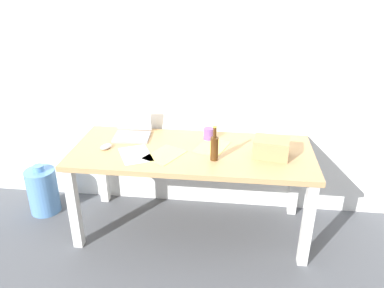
# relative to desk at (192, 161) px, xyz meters

# --- Properties ---
(ground_plane) EXTENTS (8.00, 8.00, 0.00)m
(ground_plane) POSITION_rel_desk_xyz_m (0.00, 0.00, -0.64)
(ground_plane) COLOR #515459
(back_wall) EXTENTS (5.20, 0.08, 2.60)m
(back_wall) POSITION_rel_desk_xyz_m (0.00, 0.44, 0.66)
(back_wall) COLOR white
(back_wall) RESTS_ON ground
(desk) EXTENTS (1.83, 0.76, 0.73)m
(desk) POSITION_rel_desk_xyz_m (0.00, 0.00, 0.00)
(desk) COLOR tan
(desk) RESTS_ON ground
(laptop_left) EXTENTS (0.30, 0.27, 0.21)m
(laptop_left) POSITION_rel_desk_xyz_m (-0.52, 0.21, 0.13)
(laptop_left) COLOR gray
(laptop_left) RESTS_ON desk
(beer_bottle) EXTENTS (0.06, 0.06, 0.26)m
(beer_bottle) POSITION_rel_desk_xyz_m (0.18, -0.14, 0.19)
(beer_bottle) COLOR #47280F
(beer_bottle) RESTS_ON desk
(computer_mouse) EXTENTS (0.10, 0.12, 0.03)m
(computer_mouse) POSITION_rel_desk_xyz_m (-0.66, -0.05, 0.11)
(computer_mouse) COLOR silver
(computer_mouse) RESTS_ON desk
(cardboard_box) EXTENTS (0.28, 0.22, 0.14)m
(cardboard_box) POSITION_rel_desk_xyz_m (0.59, -0.03, 0.16)
(cardboard_box) COLOR tan
(cardboard_box) RESTS_ON desk
(coffee_mug) EXTENTS (0.08, 0.08, 0.09)m
(coffee_mug) POSITION_rel_desk_xyz_m (0.11, 0.21, 0.14)
(coffee_mug) COLOR #724799
(coffee_mug) RESTS_ON desk
(paper_sheet_near_back) EXTENTS (0.29, 0.35, 0.00)m
(paper_sheet_near_back) POSITION_rel_desk_xyz_m (0.15, 0.07, 0.09)
(paper_sheet_near_back) COLOR #F4E06B
(paper_sheet_near_back) RESTS_ON desk
(paper_yellow_folder) EXTENTS (0.32, 0.36, 0.00)m
(paper_yellow_folder) POSITION_rel_desk_xyz_m (-0.19, -0.11, 0.09)
(paper_yellow_folder) COLOR #F4E06B
(paper_yellow_folder) RESTS_ON desk
(paper_sheet_front_left) EXTENTS (0.32, 0.36, 0.00)m
(paper_sheet_front_left) POSITION_rel_desk_xyz_m (-0.41, -0.13, 0.09)
(paper_sheet_front_left) COLOR white
(paper_sheet_front_left) RESTS_ON desk
(water_cooler_jug) EXTENTS (0.26, 0.26, 0.46)m
(water_cooler_jug) POSITION_rel_desk_xyz_m (-1.33, 0.09, -0.43)
(water_cooler_jug) COLOR #598CC6
(water_cooler_jug) RESTS_ON ground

